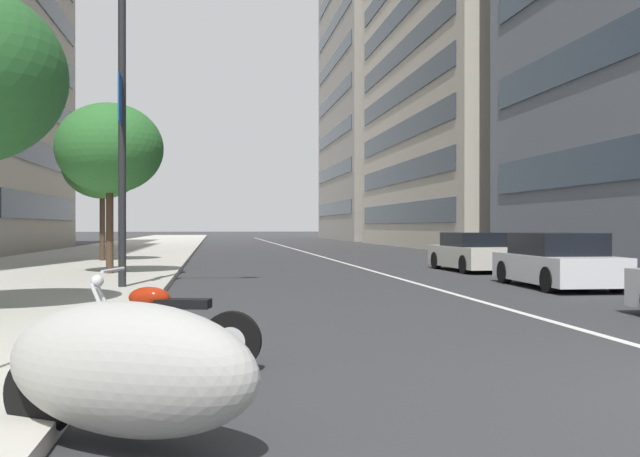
# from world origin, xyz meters

# --- Properties ---
(sidewalk_right_plaza) EXTENTS (160.00, 8.46, 0.15)m
(sidewalk_right_plaza) POSITION_xyz_m (30.00, 10.82, 0.07)
(sidewalk_right_plaza) COLOR #B2ADA3
(sidewalk_right_plaza) RESTS_ON ground
(lane_centre_stripe) EXTENTS (110.00, 0.16, 0.01)m
(lane_centre_stripe) POSITION_xyz_m (35.00, 0.00, 0.00)
(lane_centre_stripe) COLOR silver
(lane_centre_stripe) RESTS_ON ground
(motorcycle_by_sign_pole) EXTENTS (1.75, 2.15, 1.04)m
(motorcycle_by_sign_pole) POSITION_xyz_m (0.10, 6.08, 0.56)
(motorcycle_by_sign_pole) COLOR #9E9E99
(motorcycle_by_sign_pole) RESTS_ON ground
(motorcycle_under_tarp) EXTENTS (0.74, 2.09, 1.10)m
(motorcycle_under_tarp) POSITION_xyz_m (2.81, 6.02, 0.42)
(motorcycle_under_tarp) COLOR black
(motorcycle_under_tarp) RESTS_ON ground
(car_far_down_avenue) EXTENTS (4.28, 2.03, 1.39)m
(car_far_down_avenue) POSITION_xyz_m (11.59, -3.17, 0.66)
(car_far_down_avenue) COLOR silver
(car_far_down_avenue) RESTS_ON ground
(car_mid_block_traffic) EXTENTS (4.21, 1.98, 1.34)m
(car_mid_block_traffic) POSITION_xyz_m (18.09, -3.47, 0.64)
(car_mid_block_traffic) COLOR beige
(car_mid_block_traffic) RESTS_ON ground
(street_lamp_with_banners) EXTENTS (1.26, 2.49, 7.70)m
(street_lamp_with_banners) POSITION_xyz_m (11.74, 7.22, 4.80)
(street_lamp_with_banners) COLOR #232326
(street_lamp_with_banners) RESTS_ON sidewalk_right_plaza
(street_tree_near_plaza_corner) EXTENTS (3.18, 3.18, 5.11)m
(street_tree_near_plaza_corner) POSITION_xyz_m (16.56, 8.56, 3.90)
(street_tree_near_plaza_corner) COLOR #473323
(street_tree_near_plaza_corner) RESTS_ON sidewalk_right_plaza
(street_tree_by_lamp_post) EXTENTS (3.26, 3.26, 5.32)m
(street_tree_by_lamp_post) POSITION_xyz_m (24.66, 10.03, 4.08)
(street_tree_by_lamp_post) COLOR #473323
(street_tree_by_lamp_post) RESTS_ON sidewalk_right_plaza
(office_tower_near_left) EXTENTS (27.28, 21.32, 32.05)m
(office_tower_near_left) POSITION_xyz_m (46.17, -19.20, 16.02)
(office_tower_near_left) COLOR beige
(office_tower_near_left) RESTS_ON ground
(office_tower_mid_left) EXTENTS (24.10, 16.60, 45.74)m
(office_tower_mid_left) POSITION_xyz_m (75.60, -16.84, 22.87)
(office_tower_mid_left) COLOR gray
(office_tower_mid_left) RESTS_ON ground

